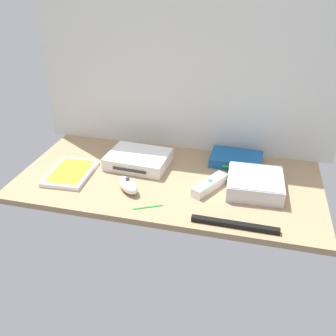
{
  "coord_description": "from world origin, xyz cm",
  "views": [
    {
      "loc": [
        25.02,
        -101.42,
        63.22
      ],
      "look_at": [
        0.0,
        0.0,
        4.0
      ],
      "focal_mm": 39.03,
      "sensor_mm": 36.0,
      "label": 1
    }
  ],
  "objects_px": {
    "network_router": "(236,159)",
    "remote_wand": "(210,185)",
    "game_console": "(138,159)",
    "remote_nunchuk": "(128,185)",
    "game_case": "(71,173)",
    "mini_computer": "(255,183)",
    "stylus_pen": "(148,206)",
    "sensor_bar": "(235,225)"
  },
  "relations": [
    {
      "from": "game_console",
      "to": "mini_computer",
      "type": "bearing_deg",
      "value": -6.21
    },
    {
      "from": "game_console",
      "to": "stylus_pen",
      "type": "distance_m",
      "value": 0.26
    },
    {
      "from": "mini_computer",
      "to": "remote_wand",
      "type": "bearing_deg",
      "value": -169.63
    },
    {
      "from": "remote_wand",
      "to": "game_console",
      "type": "bearing_deg",
      "value": -171.05
    },
    {
      "from": "game_case",
      "to": "remote_wand",
      "type": "bearing_deg",
      "value": 0.07
    },
    {
      "from": "network_router",
      "to": "remote_nunchuk",
      "type": "height_order",
      "value": "remote_nunchuk"
    },
    {
      "from": "game_case",
      "to": "network_router",
      "type": "distance_m",
      "value": 0.58
    },
    {
      "from": "sensor_bar",
      "to": "mini_computer",
      "type": "bearing_deg",
      "value": 78.09
    },
    {
      "from": "mini_computer",
      "to": "sensor_bar",
      "type": "distance_m",
      "value": 0.2
    },
    {
      "from": "mini_computer",
      "to": "remote_wand",
      "type": "distance_m",
      "value": 0.14
    },
    {
      "from": "mini_computer",
      "to": "stylus_pen",
      "type": "bearing_deg",
      "value": -150.59
    },
    {
      "from": "network_router",
      "to": "remote_nunchuk",
      "type": "relative_size",
      "value": 1.81
    },
    {
      "from": "game_case",
      "to": "network_router",
      "type": "xyz_separation_m",
      "value": [
        0.54,
        0.21,
        0.01
      ]
    },
    {
      "from": "game_console",
      "to": "network_router",
      "type": "relative_size",
      "value": 1.19
    },
    {
      "from": "mini_computer",
      "to": "network_router",
      "type": "distance_m",
      "value": 0.18
    },
    {
      "from": "remote_nunchuk",
      "to": "stylus_pen",
      "type": "height_order",
      "value": "remote_nunchuk"
    },
    {
      "from": "game_console",
      "to": "mini_computer",
      "type": "distance_m",
      "value": 0.41
    },
    {
      "from": "network_router",
      "to": "game_console",
      "type": "bearing_deg",
      "value": -162.21
    },
    {
      "from": "remote_wand",
      "to": "remote_nunchuk",
      "type": "height_order",
      "value": "remote_nunchuk"
    },
    {
      "from": "game_case",
      "to": "sensor_bar",
      "type": "xyz_separation_m",
      "value": [
        0.57,
        -0.15,
        -0.0
      ]
    },
    {
      "from": "network_router",
      "to": "remote_wand",
      "type": "xyz_separation_m",
      "value": [
        -0.07,
        -0.19,
        -0.0
      ]
    },
    {
      "from": "remote_wand",
      "to": "sensor_bar",
      "type": "height_order",
      "value": "remote_wand"
    },
    {
      "from": "remote_wand",
      "to": "sensor_bar",
      "type": "bearing_deg",
      "value": -32.69
    },
    {
      "from": "remote_wand",
      "to": "sensor_bar",
      "type": "xyz_separation_m",
      "value": [
        0.09,
        -0.17,
        -0.01
      ]
    },
    {
      "from": "mini_computer",
      "to": "remote_wand",
      "type": "height_order",
      "value": "mini_computer"
    },
    {
      "from": "game_console",
      "to": "remote_nunchuk",
      "type": "height_order",
      "value": "remote_nunchuk"
    },
    {
      "from": "network_router",
      "to": "sensor_bar",
      "type": "relative_size",
      "value": 0.77
    },
    {
      "from": "game_console",
      "to": "remote_nunchuk",
      "type": "distance_m",
      "value": 0.17
    },
    {
      "from": "remote_wand",
      "to": "remote_nunchuk",
      "type": "distance_m",
      "value": 0.26
    },
    {
      "from": "remote_wand",
      "to": "stylus_pen",
      "type": "height_order",
      "value": "remote_wand"
    },
    {
      "from": "remote_nunchuk",
      "to": "remote_wand",
      "type": "bearing_deg",
      "value": -29.74
    },
    {
      "from": "game_console",
      "to": "network_router",
      "type": "height_order",
      "value": "game_console"
    },
    {
      "from": "game_console",
      "to": "remote_wand",
      "type": "bearing_deg",
      "value": -16.11
    },
    {
      "from": "network_router",
      "to": "game_case",
      "type": "bearing_deg",
      "value": -155.98
    },
    {
      "from": "game_case",
      "to": "stylus_pen",
      "type": "distance_m",
      "value": 0.33
    },
    {
      "from": "mini_computer",
      "to": "game_console",
      "type": "bearing_deg",
      "value": 170.03
    },
    {
      "from": "stylus_pen",
      "to": "game_case",
      "type": "bearing_deg",
      "value": 158.82
    },
    {
      "from": "remote_wand",
      "to": "sensor_bar",
      "type": "distance_m",
      "value": 0.2
    },
    {
      "from": "network_router",
      "to": "remote_wand",
      "type": "height_order",
      "value": "same"
    },
    {
      "from": "mini_computer",
      "to": "network_router",
      "type": "xyz_separation_m",
      "value": [
        -0.07,
        0.16,
        -0.01
      ]
    },
    {
      "from": "stylus_pen",
      "to": "remote_nunchuk",
      "type": "bearing_deg",
      "value": 140.1
    },
    {
      "from": "network_router",
      "to": "stylus_pen",
      "type": "xyz_separation_m",
      "value": [
        -0.23,
        -0.33,
        -0.01
      ]
    }
  ]
}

